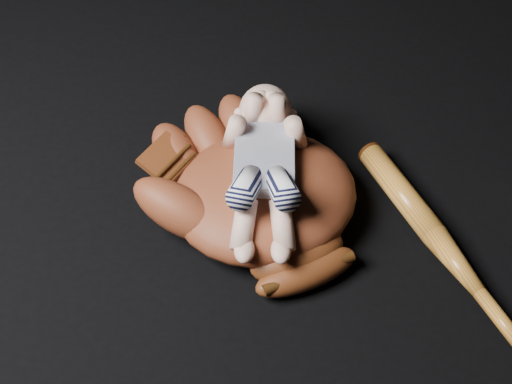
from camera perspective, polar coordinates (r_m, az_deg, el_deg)
baseball_glove at (r=1.29m, az=0.60°, el=0.24°), size 0.49×0.53×0.14m
newborn_baby at (r=1.25m, az=0.60°, el=1.74°), size 0.22×0.37×0.14m
baseball_bat at (r=1.31m, az=13.49°, el=-3.90°), size 0.16×0.47×0.04m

